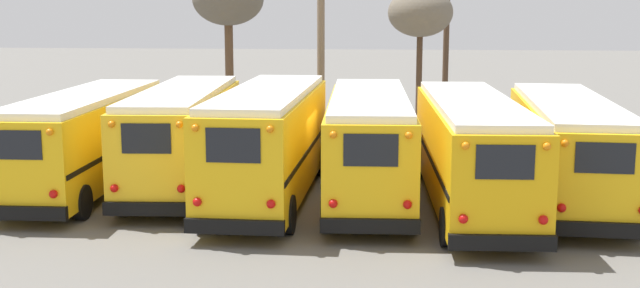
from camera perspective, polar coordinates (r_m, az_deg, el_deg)
The scene contains 10 objects.
ground_plane at distance 24.86m, azimuth 0.04°, elevation -3.60°, with size 160.00×160.00×0.00m, color #66635E.
school_bus_0 at distance 26.28m, azimuth -16.28°, elevation 0.44°, with size 2.64×9.97×3.06m.
school_bus_1 at distance 25.91m, azimuth -9.69°, elevation 0.70°, with size 2.91×9.81×3.17m.
school_bus_2 at distance 23.88m, azimuth -3.67°, elevation 0.27°, with size 2.71×9.96×3.34m.
school_bus_3 at distance 24.11m, azimuth 3.50°, elevation 0.14°, with size 2.77×10.14×3.17m.
school_bus_4 at distance 23.48m, azimuth 10.71°, elevation -0.31°, with size 2.81×10.82×3.14m.
school_bus_5 at distance 25.06m, azimuth 17.21°, elevation -0.09°, with size 3.12×10.70×3.01m.
utility_pole at distance 34.65m, azimuth 0.06°, elevation 7.91°, with size 1.80×0.33×8.94m.
bare_tree_1 at distance 41.67m, azimuth -6.56°, elevation 10.12°, with size 3.64×3.64×7.45m.
bare_tree_2 at distance 38.04m, azimuth 7.15°, elevation 9.19°, with size 3.03×3.03×6.56m.
Camera 1 is at (2.02, -24.09, 5.82)m, focal length 45.00 mm.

